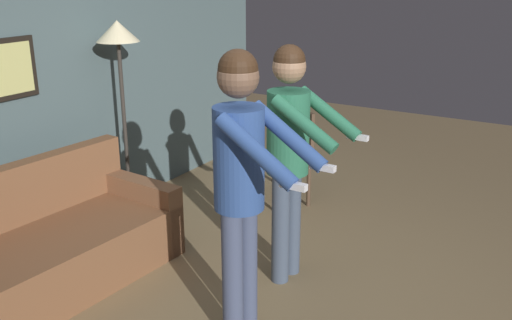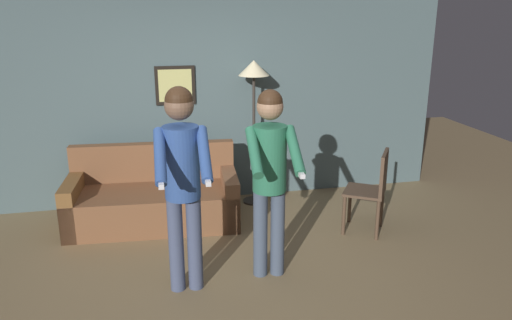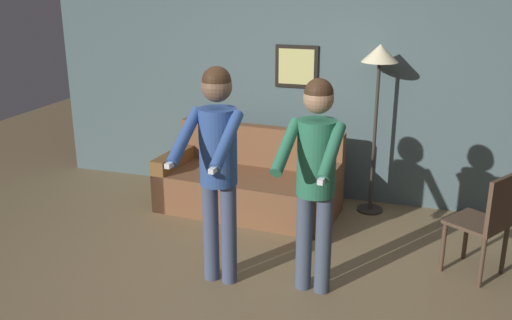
{
  "view_description": "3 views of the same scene",
  "coord_description": "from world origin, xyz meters",
  "px_view_note": "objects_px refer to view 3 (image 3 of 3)",
  "views": [
    {
      "loc": [
        -2.95,
        -1.68,
        2.22
      ],
      "look_at": [
        -0.03,
        0.07,
        1.07
      ],
      "focal_mm": 40.0,
      "sensor_mm": 36.0,
      "label": 1
    },
    {
      "loc": [
        -0.57,
        -3.95,
        2.4
      ],
      "look_at": [
        0.3,
        -0.01,
        1.16
      ],
      "focal_mm": 35.0,
      "sensor_mm": 36.0,
      "label": 2
    },
    {
      "loc": [
        1.26,
        -3.97,
        2.46
      ],
      "look_at": [
        -0.05,
        0.13,
        1.05
      ],
      "focal_mm": 40.0,
      "sensor_mm": 36.0,
      "label": 3
    }
  ],
  "objects_px": {
    "couch": "(250,186)",
    "person_standing_left": "(217,156)",
    "torchiere_lamp": "(379,70)",
    "dining_chair_distant": "(487,219)",
    "person_standing_right": "(316,168)"
  },
  "relations": [
    {
      "from": "couch",
      "to": "person_standing_left",
      "type": "relative_size",
      "value": 1.08
    },
    {
      "from": "torchiere_lamp",
      "to": "couch",
      "type": "bearing_deg",
      "value": -163.48
    },
    {
      "from": "dining_chair_distant",
      "to": "person_standing_left",
      "type": "bearing_deg",
      "value": -160.25
    },
    {
      "from": "person_standing_left",
      "to": "dining_chair_distant",
      "type": "height_order",
      "value": "person_standing_left"
    },
    {
      "from": "person_standing_left",
      "to": "torchiere_lamp",
      "type": "bearing_deg",
      "value": 61.75
    },
    {
      "from": "couch",
      "to": "dining_chair_distant",
      "type": "relative_size",
      "value": 2.1
    },
    {
      "from": "person_standing_right",
      "to": "dining_chair_distant",
      "type": "bearing_deg",
      "value": 26.69
    },
    {
      "from": "couch",
      "to": "person_standing_right",
      "type": "relative_size",
      "value": 1.12
    },
    {
      "from": "torchiere_lamp",
      "to": "person_standing_left",
      "type": "height_order",
      "value": "person_standing_left"
    },
    {
      "from": "torchiere_lamp",
      "to": "person_standing_right",
      "type": "relative_size",
      "value": 1.03
    },
    {
      "from": "person_standing_left",
      "to": "person_standing_right",
      "type": "xyz_separation_m",
      "value": [
        0.77,
        0.09,
        -0.05
      ]
    },
    {
      "from": "torchiere_lamp",
      "to": "dining_chair_distant",
      "type": "distance_m",
      "value": 1.87
    },
    {
      "from": "couch",
      "to": "person_standing_left",
      "type": "height_order",
      "value": "person_standing_left"
    },
    {
      "from": "couch",
      "to": "person_standing_right",
      "type": "distance_m",
      "value": 1.92
    },
    {
      "from": "couch",
      "to": "dining_chair_distant",
      "type": "distance_m",
      "value": 2.47
    }
  ]
}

